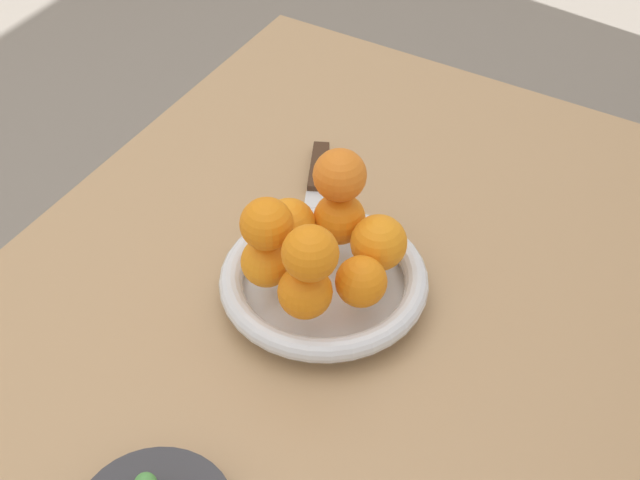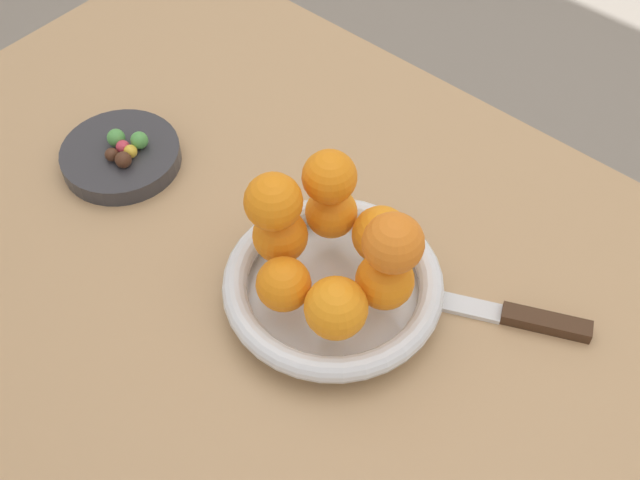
# 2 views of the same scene
# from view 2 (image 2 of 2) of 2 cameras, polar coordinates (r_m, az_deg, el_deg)

# --- Properties ---
(dining_table) EXTENTS (1.10, 0.76, 0.74)m
(dining_table) POSITION_cam_2_polar(r_m,az_deg,el_deg) (0.93, -2.74, -6.04)
(dining_table) COLOR tan
(dining_table) RESTS_ON ground_plane
(fruit_bowl) EXTENTS (0.23, 0.23, 0.04)m
(fruit_bowl) POSITION_cam_2_polar(r_m,az_deg,el_deg) (0.82, 0.93, -3.32)
(fruit_bowl) COLOR silver
(fruit_bowl) RESTS_ON dining_table
(candy_dish) EXTENTS (0.14, 0.14, 0.02)m
(candy_dish) POSITION_cam_2_polar(r_m,az_deg,el_deg) (0.99, -13.96, 5.81)
(candy_dish) COLOR #333338
(candy_dish) RESTS_ON dining_table
(orange_0) EXTENTS (0.06, 0.06, 0.06)m
(orange_0) POSITION_cam_2_polar(r_m,az_deg,el_deg) (0.77, 4.63, -2.88)
(orange_0) COLOR orange
(orange_0) RESTS_ON fruit_bowl
(orange_1) EXTENTS (0.06, 0.06, 0.06)m
(orange_1) POSITION_cam_2_polar(r_m,az_deg,el_deg) (0.80, 4.36, 0.37)
(orange_1) COLOR orange
(orange_1) RESTS_ON fruit_bowl
(orange_2) EXTENTS (0.05, 0.05, 0.05)m
(orange_2) POSITION_cam_2_polar(r_m,az_deg,el_deg) (0.82, 0.81, 1.99)
(orange_2) COLOR orange
(orange_2) RESTS_ON fruit_bowl
(orange_3) EXTENTS (0.06, 0.06, 0.06)m
(orange_3) POSITION_cam_2_polar(r_m,az_deg,el_deg) (0.80, -2.72, 0.23)
(orange_3) COLOR orange
(orange_3) RESTS_ON fruit_bowl
(orange_4) EXTENTS (0.05, 0.05, 0.05)m
(orange_4) POSITION_cam_2_polar(r_m,az_deg,el_deg) (0.77, -2.61, -3.15)
(orange_4) COLOR orange
(orange_4) RESTS_ON fruit_bowl
(orange_5) EXTENTS (0.06, 0.06, 0.06)m
(orange_5) POSITION_cam_2_polar(r_m,az_deg,el_deg) (0.75, 1.15, -4.86)
(orange_5) COLOR orange
(orange_5) RESTS_ON fruit_bowl
(orange_6) EXTENTS (0.05, 0.05, 0.05)m
(orange_6) POSITION_cam_2_polar(r_m,az_deg,el_deg) (0.78, 0.68, 4.51)
(orange_6) COLOR orange
(orange_6) RESTS_ON orange_2
(orange_7) EXTENTS (0.06, 0.06, 0.06)m
(orange_7) POSITION_cam_2_polar(r_m,az_deg,el_deg) (0.72, 5.23, -0.23)
(orange_7) COLOR orange
(orange_7) RESTS_ON orange_0
(orange_8) EXTENTS (0.06, 0.06, 0.06)m
(orange_8) POSITION_cam_2_polar(r_m,az_deg,el_deg) (0.76, -3.50, 2.79)
(orange_8) COLOR orange
(orange_8) RESTS_ON orange_3
(candy_ball_0) EXTENTS (0.02, 0.02, 0.02)m
(candy_ball_0) POSITION_cam_2_polar(r_m,az_deg,el_deg) (0.96, -14.60, 5.89)
(candy_ball_0) COLOR #472819
(candy_ball_0) RESTS_ON candy_dish
(candy_ball_1) EXTENTS (0.02, 0.02, 0.02)m
(candy_ball_1) POSITION_cam_2_polar(r_m,az_deg,el_deg) (0.95, -13.82, 5.56)
(candy_ball_1) COLOR #472819
(candy_ball_1) RESTS_ON candy_dish
(candy_ball_2) EXTENTS (0.02, 0.02, 0.02)m
(candy_ball_2) POSITION_cam_2_polar(r_m,az_deg,el_deg) (0.96, -13.33, 6.15)
(candy_ball_2) COLOR gold
(candy_ball_2) RESTS_ON candy_dish
(candy_ball_3) EXTENTS (0.02, 0.02, 0.02)m
(candy_ball_3) POSITION_cam_2_polar(r_m,az_deg,el_deg) (0.98, -14.30, 7.05)
(candy_ball_3) COLOR #4C9947
(candy_ball_3) RESTS_ON candy_dish
(candy_ball_4) EXTENTS (0.02, 0.02, 0.02)m
(candy_ball_4) POSITION_cam_2_polar(r_m,az_deg,el_deg) (0.97, -12.73, 6.93)
(candy_ball_4) COLOR #4C9947
(candy_ball_4) RESTS_ON candy_dish
(candy_ball_5) EXTENTS (0.02, 0.02, 0.02)m
(candy_ball_5) POSITION_cam_2_polar(r_m,az_deg,el_deg) (0.97, -13.84, 6.44)
(candy_ball_5) COLOR #C6384C
(candy_ball_5) RESTS_ON candy_dish
(knife) EXTENTS (0.24, 0.13, 0.01)m
(knife) POSITION_cam_2_polar(r_m,az_deg,el_deg) (0.84, 11.68, -4.88)
(knife) COLOR #3F2819
(knife) RESTS_ON dining_table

